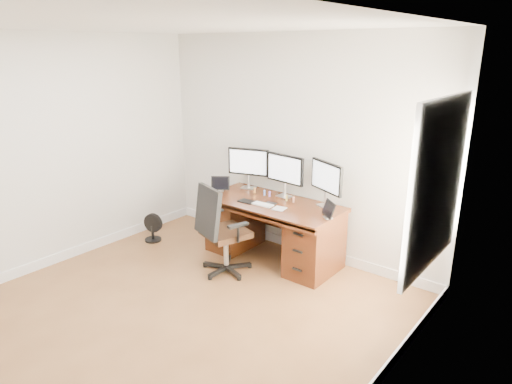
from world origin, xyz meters
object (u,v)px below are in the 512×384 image
Objects in this scene: desk at (273,228)px; monitor_center at (285,170)px; floor_fan at (152,228)px; keyboard at (263,204)px; office_chair at (222,244)px.

monitor_center reaches higher than desk.
keyboard reaches higher than floor_fan.
monitor_center is (1.60, 0.82, 0.90)m from floor_fan.
desk is 0.40m from keyboard.
keyboard is at bearing 82.61° from office_chair.
keyboard is (0.22, 0.47, 0.41)m from office_chair.
office_chair is at bearing -21.33° from floor_fan.
floor_fan is 0.69× the size of monitor_center.
office_chair is at bearing -109.74° from desk.
desk is at bearing 88.02° from office_chair.
monitor_center reaches higher than floor_fan.
monitor_center is (-0.00, 0.24, 0.68)m from desk.
monitor_center is at bearing 90.04° from desk.
office_chair is (-0.24, -0.66, -0.05)m from desk.
keyboard is (-0.01, -0.42, -0.33)m from monitor_center.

